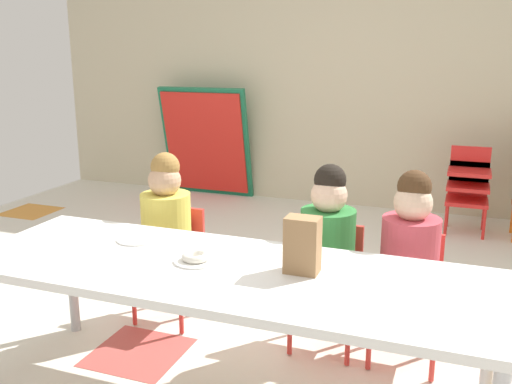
% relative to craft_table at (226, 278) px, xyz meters
% --- Properties ---
extents(ground_plane, '(6.20, 5.30, 0.02)m').
position_rel_craft_table_xyz_m(ground_plane, '(-0.12, 0.66, -0.57)').
color(ground_plane, silver).
extents(back_wall, '(6.20, 0.10, 2.51)m').
position_rel_craft_table_xyz_m(back_wall, '(-0.12, 3.32, 0.70)').
color(back_wall, beige).
rests_on(back_wall, ground_plane).
extents(craft_table, '(2.16, 0.73, 0.60)m').
position_rel_craft_table_xyz_m(craft_table, '(0.00, 0.00, 0.00)').
color(craft_table, white).
rests_on(craft_table, ground_plane).
extents(seated_child_near_camera, '(0.34, 0.34, 0.92)m').
position_rel_craft_table_xyz_m(seated_child_near_camera, '(-0.59, 0.59, -0.00)').
color(seated_child_near_camera, red).
rests_on(seated_child_near_camera, ground_plane).
extents(seated_child_middle_seat, '(0.32, 0.31, 0.92)m').
position_rel_craft_table_xyz_m(seated_child_middle_seat, '(0.27, 0.59, -0.00)').
color(seated_child_middle_seat, red).
rests_on(seated_child_middle_seat, ground_plane).
extents(seated_child_far_right, '(0.32, 0.31, 0.92)m').
position_rel_craft_table_xyz_m(seated_child_far_right, '(0.65, 0.59, -0.00)').
color(seated_child_far_right, red).
rests_on(seated_child_far_right, ground_plane).
extents(kid_chair_red_stack, '(0.32, 0.30, 0.68)m').
position_rel_craft_table_xyz_m(kid_chair_red_stack, '(0.89, 2.80, -0.16)').
color(kid_chair_red_stack, red).
rests_on(kid_chair_red_stack, ground_plane).
extents(folded_activity_table, '(0.90, 0.29, 1.09)m').
position_rel_craft_table_xyz_m(folded_activity_table, '(-1.57, 3.12, -0.02)').
color(folded_activity_table, '#19724C').
rests_on(folded_activity_table, ground_plane).
extents(paper_bag_brown, '(0.13, 0.09, 0.22)m').
position_rel_craft_table_xyz_m(paper_bag_brown, '(0.29, 0.06, 0.16)').
color(paper_bag_brown, '#9E754C').
rests_on(paper_bag_brown, craft_table).
extents(paper_plate_near_edge, '(0.18, 0.18, 0.01)m').
position_rel_craft_table_xyz_m(paper_plate_near_edge, '(-0.14, 0.02, 0.05)').
color(paper_plate_near_edge, white).
rests_on(paper_plate_near_edge, craft_table).
extents(paper_plate_center_table, '(0.18, 0.18, 0.01)m').
position_rel_craft_table_xyz_m(paper_plate_center_table, '(-0.50, 0.16, 0.05)').
color(paper_plate_center_table, white).
rests_on(paper_plate_center_table, craft_table).
extents(donut_powdered_on_plate, '(0.11, 0.11, 0.03)m').
position_rel_craft_table_xyz_m(donut_powdered_on_plate, '(-0.14, 0.02, 0.07)').
color(donut_powdered_on_plate, white).
rests_on(donut_powdered_on_plate, craft_table).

